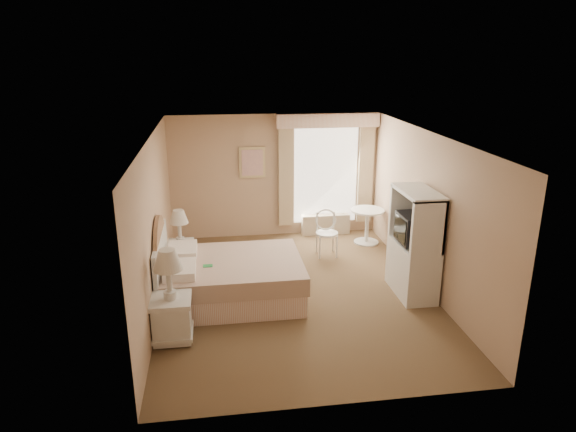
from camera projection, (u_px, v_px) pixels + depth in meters
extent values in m
cube|color=brown|center=(296.00, 292.00, 8.19)|extent=(4.20, 5.50, 0.01)
cube|color=silver|center=(297.00, 136.00, 7.41)|extent=(4.20, 5.50, 0.01)
cube|color=tan|center=(275.00, 176.00, 10.39)|extent=(4.20, 0.01, 2.50)
cube|color=tan|center=(339.00, 302.00, 5.21)|extent=(4.20, 0.01, 2.50)
cube|color=tan|center=(155.00, 225.00, 7.51)|extent=(0.01, 5.50, 2.50)
cube|color=tan|center=(427.00, 212.00, 8.09)|extent=(0.01, 5.50, 2.50)
cube|color=white|center=(326.00, 175.00, 10.50)|extent=(1.30, 0.02, 2.00)
cube|color=#C4B589|center=(286.00, 177.00, 10.34)|extent=(0.30, 0.08, 2.05)
cube|color=#C4B589|center=(365.00, 174.00, 10.57)|extent=(0.30, 0.08, 2.05)
cube|color=#D8A28C|center=(328.00, 120.00, 10.07)|extent=(2.05, 0.20, 0.28)
cube|color=beige|center=(325.00, 224.00, 10.74)|extent=(1.00, 0.22, 0.42)
cube|color=#D3B882|center=(252.00, 162.00, 10.21)|extent=(0.52, 0.03, 0.62)
cube|color=beige|center=(252.00, 163.00, 10.19)|extent=(0.42, 0.02, 0.52)
cube|color=#D8A28C|center=(233.00, 288.00, 7.94)|extent=(2.07, 1.58, 0.35)
cube|color=#C7A695|center=(232.00, 269.00, 7.85)|extent=(2.13, 1.64, 0.28)
cube|color=white|center=(180.00, 270.00, 7.33)|extent=(0.44, 0.61, 0.14)
cube|color=white|center=(182.00, 251.00, 8.03)|extent=(0.44, 0.61, 0.14)
cube|color=green|center=(208.00, 266.00, 7.61)|extent=(0.14, 0.10, 0.01)
cube|color=silver|center=(162.00, 270.00, 7.69)|extent=(0.06, 1.68, 1.08)
cylinder|color=#9E7754|center=(161.00, 264.00, 7.66)|extent=(0.05, 1.48, 1.48)
cube|color=silver|center=(172.00, 321.00, 6.77)|extent=(0.48, 0.48, 0.52)
cube|color=silver|center=(171.00, 301.00, 6.68)|extent=(0.52, 0.52, 0.06)
cube|color=silver|center=(173.00, 332.00, 6.83)|extent=(0.52, 0.52, 0.05)
cylinder|color=silver|center=(170.00, 295.00, 6.66)|extent=(0.17, 0.17, 0.10)
cylinder|color=silver|center=(169.00, 280.00, 6.59)|extent=(0.07, 0.07, 0.42)
cone|color=silver|center=(167.00, 260.00, 6.50)|extent=(0.38, 0.38, 0.27)
cube|color=silver|center=(181.00, 257.00, 8.96)|extent=(0.41, 0.41, 0.45)
cube|color=silver|center=(181.00, 244.00, 8.88)|extent=(0.45, 0.45, 0.05)
cube|color=silver|center=(182.00, 265.00, 9.00)|extent=(0.45, 0.45, 0.04)
cylinder|color=silver|center=(180.00, 240.00, 8.86)|extent=(0.14, 0.14, 0.09)
cylinder|color=silver|center=(180.00, 230.00, 8.80)|extent=(0.06, 0.06, 0.36)
cone|color=silver|center=(179.00, 217.00, 8.73)|extent=(0.32, 0.32, 0.23)
cylinder|color=silver|center=(366.00, 242.00, 10.29)|extent=(0.49, 0.49, 0.03)
cylinder|color=silver|center=(367.00, 226.00, 10.19)|extent=(0.08, 0.08, 0.66)
cylinder|color=silver|center=(368.00, 210.00, 10.09)|extent=(0.66, 0.66, 0.04)
cylinder|color=silver|center=(320.00, 248.00, 9.44)|extent=(0.03, 0.03, 0.42)
cylinder|color=silver|center=(337.00, 247.00, 9.49)|extent=(0.03, 0.03, 0.42)
cylinder|color=silver|center=(317.00, 242.00, 9.75)|extent=(0.03, 0.03, 0.42)
cylinder|color=silver|center=(333.00, 241.00, 9.79)|extent=(0.03, 0.03, 0.42)
cylinder|color=silver|center=(327.00, 233.00, 9.55)|extent=(0.42, 0.42, 0.04)
torus|color=silver|center=(326.00, 220.00, 9.60)|extent=(0.41, 0.10, 0.41)
cylinder|color=silver|center=(317.00, 222.00, 9.62)|extent=(0.03, 0.03, 0.38)
cylinder|color=silver|center=(334.00, 221.00, 9.66)|extent=(0.03, 0.03, 0.38)
cube|color=silver|center=(412.00, 269.00, 8.05)|extent=(0.51, 1.02, 0.83)
cube|color=silver|center=(429.00, 229.00, 7.35)|extent=(0.51, 0.07, 0.83)
cube|color=silver|center=(405.00, 209.00, 8.23)|extent=(0.51, 0.07, 0.83)
cube|color=silver|center=(418.00, 192.00, 7.66)|extent=(0.51, 1.02, 0.06)
cube|color=silver|center=(431.00, 218.00, 7.82)|extent=(0.04, 1.02, 0.83)
cube|color=black|center=(414.00, 228.00, 7.84)|extent=(0.44, 0.56, 0.44)
cube|color=black|center=(400.00, 229.00, 7.81)|extent=(0.02, 0.46, 0.37)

